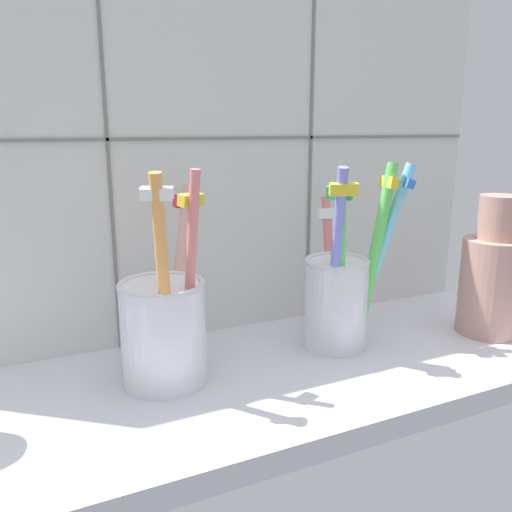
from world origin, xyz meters
The scene contains 5 objects.
counter_slab centered at (0.00, 0.00, 1.00)cm, with size 64.00×22.00×2.00cm, color silver.
tile_wall_back centered at (0.00, 12.00, 22.50)cm, with size 64.00×2.20×45.00cm.
toothbrush_cup_left centered at (-8.51, 2.08, 7.06)cm, with size 8.70×10.89×18.25cm.
toothbrush_cup_right centered at (8.94, 1.92, 7.62)cm, with size 10.54×9.66×18.09cm.
ceramic_vase centered at (25.37, -1.71, 8.12)cm, with size 6.47×6.47×14.57cm.
Camera 1 is at (-19.39, -38.74, 23.31)cm, focal length 37.05 mm.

